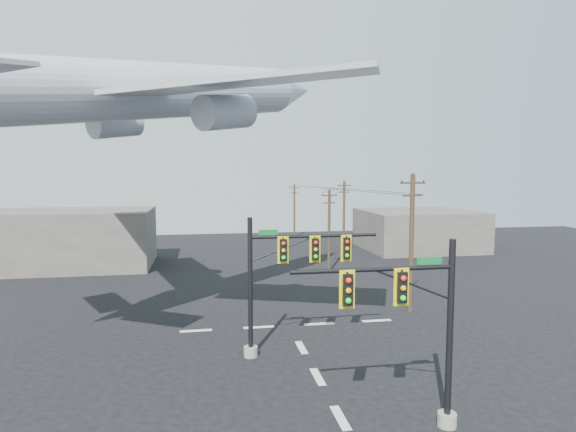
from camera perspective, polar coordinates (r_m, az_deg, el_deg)
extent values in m
plane|color=black|center=(21.43, 6.22, -22.69)|extent=(120.00, 120.00, 0.00)
cube|color=beige|center=(21.42, 6.22, -22.67)|extent=(0.40, 2.00, 0.01)
cube|color=beige|center=(24.90, 3.53, -18.48)|extent=(0.40, 2.00, 0.01)
cube|color=beige|center=(28.52, 1.60, -15.31)|extent=(0.40, 2.00, 0.01)
cube|color=beige|center=(31.79, -10.86, -13.20)|extent=(2.00, 0.40, 0.01)
cube|color=beige|center=(31.96, -3.48, -13.01)|extent=(2.00, 0.40, 0.01)
cube|color=beige|center=(32.62, 3.70, -12.63)|extent=(2.00, 0.40, 0.01)
cube|color=beige|center=(33.74, 10.46, -12.09)|extent=(2.00, 0.40, 0.01)
cylinder|color=gray|center=(21.57, 18.33, -21.93)|extent=(0.75, 0.75, 0.53)
cylinder|color=black|center=(20.24, 18.62, -13.14)|extent=(0.26, 0.26, 7.48)
cylinder|color=black|center=(18.28, 10.08, -6.26)|extent=(6.32, 0.17, 0.17)
cylinder|color=black|center=(19.00, 14.57, -7.88)|extent=(3.41, 0.09, 0.09)
cube|color=black|center=(18.66, 13.29, -8.20)|extent=(0.36, 0.32, 1.17)
cube|color=#D9C40C|center=(18.68, 13.26, -8.19)|extent=(0.59, 0.04, 1.44)
sphere|color=red|center=(18.41, 13.54, -7.19)|extent=(0.21, 0.21, 0.21)
sphere|color=orange|center=(18.50, 13.51, -8.32)|extent=(0.21, 0.21, 0.21)
sphere|color=#0DD41B|center=(18.59, 13.49, -9.44)|extent=(0.21, 0.21, 0.21)
cube|color=black|center=(17.95, 7.02, -8.63)|extent=(0.36, 0.32, 1.17)
cube|color=#D9C40C|center=(17.97, 7.00, -8.62)|extent=(0.59, 0.04, 1.44)
sphere|color=red|center=(17.70, 7.21, -7.60)|extent=(0.21, 0.21, 0.21)
sphere|color=orange|center=(17.78, 7.19, -8.77)|extent=(0.21, 0.21, 0.21)
sphere|color=#0DD41B|center=(17.88, 7.18, -9.93)|extent=(0.21, 0.21, 0.21)
cube|color=#0D6126|center=(19.03, 16.42, -5.12)|extent=(1.01, 0.04, 0.28)
cylinder|color=gray|center=(27.27, -4.44, -15.72)|extent=(0.76, 0.76, 0.54)
cylinder|color=black|center=(26.21, -4.49, -8.48)|extent=(0.26, 0.26, 7.62)
cylinder|color=black|center=(26.26, 3.14, -2.40)|extent=(7.04, 0.17, 0.17)
cylinder|color=black|center=(26.02, -0.65, -3.92)|extent=(3.76, 0.09, 0.09)
cube|color=black|center=(25.86, -0.60, -4.04)|extent=(0.37, 0.33, 1.20)
cube|color=#D9C40C|center=(25.88, -0.60, -4.04)|extent=(0.60, 0.04, 1.47)
sphere|color=red|center=(25.62, -0.53, -3.27)|extent=(0.22, 0.22, 0.22)
sphere|color=orange|center=(25.68, -0.53, -4.11)|extent=(0.22, 0.22, 0.22)
sphere|color=#0DD41B|center=(25.75, -0.53, -4.95)|extent=(0.22, 0.22, 0.22)
cube|color=black|center=(26.20, 3.21, -3.93)|extent=(0.37, 0.33, 1.20)
cube|color=#D9C40C|center=(26.22, 3.20, -3.92)|extent=(0.60, 0.04, 1.47)
sphere|color=red|center=(25.96, 3.31, -3.17)|extent=(0.22, 0.22, 0.22)
sphere|color=orange|center=(26.02, 3.31, -4.00)|extent=(0.22, 0.22, 0.22)
sphere|color=#0DD41B|center=(26.09, 3.30, -4.82)|extent=(0.22, 0.22, 0.22)
cube|color=black|center=(26.65, 6.91, -3.80)|extent=(0.37, 0.33, 1.20)
cube|color=#D9C40C|center=(26.67, 6.90, -3.80)|extent=(0.60, 0.04, 1.47)
sphere|color=red|center=(26.42, 7.04, -3.05)|extent=(0.22, 0.22, 0.22)
sphere|color=orange|center=(26.48, 7.03, -3.87)|extent=(0.22, 0.22, 0.22)
sphere|color=#0DD41B|center=(26.54, 7.02, -4.68)|extent=(0.22, 0.22, 0.22)
cube|color=#0D6126|center=(25.71, -2.35, -1.95)|extent=(1.03, 0.04, 0.28)
cylinder|color=#43311D|center=(35.36, 14.41, -3.15)|extent=(0.33, 0.33, 9.90)
cube|color=#43311D|center=(35.00, 14.57, 3.81)|extent=(1.98, 0.41, 0.13)
cube|color=#43311D|center=(35.03, 14.54, 2.37)|extent=(1.54, 0.35, 0.13)
cylinder|color=black|center=(34.53, 13.34, 4.00)|extent=(0.11, 0.11, 0.13)
cylinder|color=black|center=(35.00, 14.58, 3.99)|extent=(0.11, 0.11, 0.13)
cylinder|color=black|center=(35.48, 15.78, 3.98)|extent=(0.11, 0.11, 0.13)
cylinder|color=#43311D|center=(47.90, 4.89, -1.82)|extent=(0.28, 0.28, 8.25)
cube|color=#43311D|center=(47.59, 4.92, 2.45)|extent=(1.65, 0.50, 0.11)
cube|color=#43311D|center=(47.63, 4.92, 1.56)|extent=(1.29, 0.41, 0.11)
cylinder|color=black|center=(47.24, 4.13, 2.55)|extent=(0.09, 0.09, 0.11)
cylinder|color=black|center=(47.59, 4.93, 2.56)|extent=(0.09, 0.09, 0.11)
cylinder|color=black|center=(47.94, 5.71, 2.57)|extent=(0.09, 0.09, 0.11)
cylinder|color=#43311D|center=(59.96, 6.64, -0.08)|extent=(0.30, 0.30, 8.92)
cube|color=#43311D|center=(59.72, 6.68, 3.60)|extent=(1.81, 0.48, 0.12)
cube|color=#43311D|center=(59.75, 6.68, 2.83)|extent=(1.42, 0.40, 0.12)
cylinder|color=black|center=(59.34, 5.99, 3.70)|extent=(0.10, 0.10, 0.12)
cylinder|color=black|center=(59.72, 6.69, 3.70)|extent=(0.10, 0.10, 0.12)
cylinder|color=black|center=(60.11, 7.37, 3.70)|extent=(0.10, 0.10, 0.12)
cylinder|color=#43311D|center=(72.82, 0.76, 0.59)|extent=(0.28, 0.28, 8.12)
cube|color=#43311D|center=(72.62, 0.76, 3.34)|extent=(1.68, 0.12, 0.11)
cube|color=#43311D|center=(72.65, 0.76, 2.75)|extent=(1.31, 0.12, 0.11)
cylinder|color=black|center=(72.48, 0.18, 3.41)|extent=(0.09, 0.09, 0.11)
cylinder|color=black|center=(72.61, 0.76, 3.41)|extent=(0.09, 0.09, 0.11)
cylinder|color=black|center=(72.75, 1.34, 3.42)|extent=(0.09, 0.09, 0.11)
cylinder|color=black|center=(40.90, 7.93, 2.97)|extent=(2.21, 14.10, 0.03)
cylinder|color=black|center=(53.44, 5.10, 3.04)|extent=(4.82, 11.28, 0.03)
cylinder|color=black|center=(65.91, 2.77, 3.42)|extent=(3.57, 14.11, 0.03)
cylinder|color=black|center=(41.42, 10.07, 2.96)|extent=(2.49, 14.10, 0.03)
cylinder|color=black|center=(53.87, 6.70, 3.04)|extent=(4.96, 11.28, 0.03)
cylinder|color=black|center=(66.27, 4.09, 3.42)|extent=(3.70, 14.11, 0.03)
cylinder|color=#A5A9B1|center=(31.27, -14.00, 14.23)|extent=(17.77, 16.73, 5.98)
cone|color=#A5A9B1|center=(40.56, 0.52, 14.64)|extent=(5.94, 5.84, 3.88)
cube|color=#A5A9B1|center=(36.49, -23.17, 11.87)|extent=(8.50, 14.22, 0.86)
cube|color=#A5A9B1|center=(24.89, -5.53, 15.55)|extent=(14.20, 9.42, 0.86)
cylinder|color=#A5A9B1|center=(35.01, -19.77, 10.27)|extent=(3.85, 3.76, 2.27)
cylinder|color=#A5A9B1|center=(26.97, -7.51, 12.11)|extent=(3.85, 3.76, 2.27)
cube|color=#635E58|center=(55.59, -25.11, -2.49)|extent=(18.00, 10.00, 6.00)
cube|color=#635E58|center=(64.70, 15.19, -1.58)|extent=(14.00, 12.00, 5.00)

